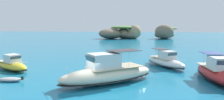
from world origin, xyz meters
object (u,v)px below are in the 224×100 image
object	(u,v)px
motorboat_white	(165,61)
dinghy_tender	(10,79)
islet_small	(165,32)
motorboat_cream	(108,73)
motorboat_yellow	(12,65)
motorboat_red	(217,73)
islet_large	(119,33)

from	to	relation	value
motorboat_white	dinghy_tender	distance (m)	21.00
islet_small	motorboat_cream	bearing A→B (deg)	-98.59
islet_small	motorboat_yellow	distance (m)	81.84
motorboat_yellow	dinghy_tender	world-z (taller)	motorboat_yellow
islet_small	dinghy_tender	size ratio (longest dim) A/B	4.90
motorboat_red	islet_large	bearing A→B (deg)	106.46
islet_large	motorboat_red	size ratio (longest dim) A/B	2.29
motorboat_yellow	dinghy_tender	bearing A→B (deg)	-54.44
islet_large	motorboat_red	distance (m)	78.21
motorboat_cream	motorboat_red	bearing A→B (deg)	14.18
islet_small	motorboat_red	world-z (taller)	islet_small
islet_small	motorboat_cream	xyz separation A→B (m)	(-12.28, -81.27, -2.02)
motorboat_yellow	motorboat_cream	bearing A→B (deg)	-15.33
motorboat_red	motorboat_yellow	world-z (taller)	motorboat_red
dinghy_tender	islet_large	bearing A→B (deg)	89.67
motorboat_yellow	motorboat_white	size ratio (longest dim) A/B	0.92
motorboat_white	dinghy_tender	bearing A→B (deg)	-146.88
motorboat_red	motorboat_yellow	distance (m)	26.40
motorboat_yellow	motorboat_white	distance (m)	22.24
dinghy_tender	motorboat_white	bearing A→B (deg)	33.12
motorboat_red	motorboat_white	world-z (taller)	motorboat_red
motorboat_yellow	dinghy_tender	xyz separation A→B (m)	(3.77, -5.27, -0.52)
islet_small	motorboat_yellow	xyz separation A→B (m)	(-26.83, -77.28, -2.37)
motorboat_red	motorboat_yellow	xyz separation A→B (m)	(-26.38, 1.00, -0.19)
motorboat_yellow	motorboat_white	world-z (taller)	motorboat_white
islet_small	motorboat_white	bearing A→B (deg)	-94.40
islet_large	motorboat_yellow	world-z (taller)	islet_large
islet_large	dinghy_tender	bearing A→B (deg)	-90.33
islet_large	islet_small	size ratio (longest dim) A/B	1.58
dinghy_tender	islet_small	bearing A→B (deg)	74.40
islet_large	motorboat_cream	world-z (taller)	islet_large
islet_small	dinghy_tender	bearing A→B (deg)	-105.60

